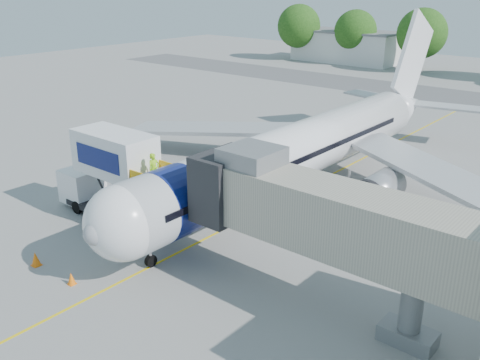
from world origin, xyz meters
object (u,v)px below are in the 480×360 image
Objects in this scene: catering_hiloader at (110,175)px; ground_tug at (40,297)px; jet_bridge at (316,214)px; aircraft at (303,149)px.

catering_hiloader is 2.07× the size of ground_tug.
jet_bridge is 1.64× the size of catering_hiloader.
ground_tug is at bearing -55.35° from catering_hiloader.
catering_hiloader is at bearing -119.38° from aircraft.
aircraft is 4.44× the size of catering_hiloader.
jet_bridge is 14.34m from catering_hiloader.
aircraft reaches higher than jet_bridge.
aircraft is at bearing 80.89° from ground_tug.
catering_hiloader is at bearing 117.24° from ground_tug.
ground_tug is (-8.56, -8.24, -3.53)m from jet_bridge.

